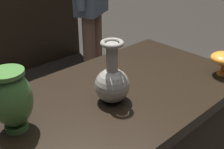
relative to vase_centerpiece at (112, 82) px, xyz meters
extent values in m
cube|color=black|center=(0.03, 0.04, -0.11)|extent=(1.20, 0.64, 0.05)
sphere|color=gray|center=(0.00, 0.00, -0.02)|extent=(0.13, 0.13, 0.13)
cylinder|color=gray|center=(0.00, 0.00, 0.10)|extent=(0.04, 0.04, 0.11)
torus|color=gray|center=(0.00, 0.00, 0.15)|extent=(0.08, 0.08, 0.02)
cylinder|color=orange|center=(0.51, -0.18, -0.08)|extent=(0.05, 0.05, 0.01)
cylinder|color=orange|center=(0.51, -0.18, -0.05)|extent=(0.02, 0.02, 0.04)
cylinder|color=#477A38|center=(-0.35, 0.09, -0.07)|extent=(0.08, 0.08, 0.02)
ellipsoid|color=#477A38|center=(-0.35, 0.09, 0.03)|extent=(0.13, 0.13, 0.19)
cylinder|color=#477A38|center=(-0.35, 0.09, 0.12)|extent=(0.11, 0.11, 0.01)
cylinder|color=brown|center=(0.92, 1.20, -0.50)|extent=(0.11, 0.11, 0.76)
cylinder|color=brown|center=(0.78, 1.13, -0.50)|extent=(0.11, 0.11, 0.76)
camera|label=1|loc=(-0.62, -0.67, 0.50)|focal=44.82mm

